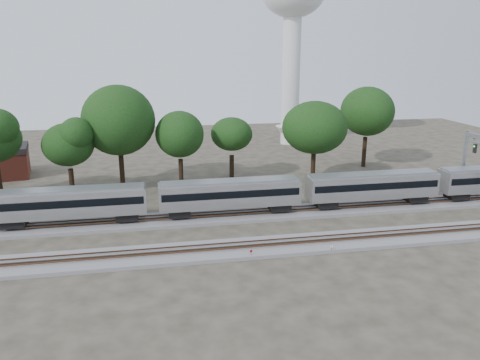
% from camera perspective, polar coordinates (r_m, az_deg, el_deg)
% --- Properties ---
extents(ground, '(160.00, 160.00, 0.00)m').
position_cam_1_polar(ground, '(52.76, -2.66, -6.99)').
color(ground, '#383328').
rests_on(ground, ground).
extents(track_far, '(160.00, 5.00, 0.73)m').
position_cam_1_polar(track_far, '(58.23, -3.50, -4.56)').
color(track_far, slate).
rests_on(track_far, ground).
extents(track_near, '(160.00, 5.00, 0.73)m').
position_cam_1_polar(track_near, '(49.05, -2.00, -8.54)').
color(track_near, slate).
rests_on(track_near, ground).
extents(train, '(109.37, 3.12, 4.60)m').
position_cam_1_polar(train, '(59.81, 7.83, -1.09)').
color(train, silver).
rests_on(train, ground).
extents(switch_stand_red, '(0.29, 0.14, 0.96)m').
position_cam_1_polar(switch_stand_red, '(47.43, 1.35, -8.87)').
color(switch_stand_red, '#512D19').
rests_on(switch_stand_red, ground).
extents(switch_stand_white, '(0.26, 0.13, 0.86)m').
position_cam_1_polar(switch_stand_white, '(49.48, 11.10, -8.18)').
color(switch_stand_white, '#512D19').
rests_on(switch_stand_white, ground).
extents(switch_lever, '(0.53, 0.36, 0.30)m').
position_cam_1_polar(switch_lever, '(49.26, 8.05, -8.66)').
color(switch_lever, '#512D19').
rests_on(switch_lever, ground).
extents(water_tower, '(13.70, 13.70, 37.93)m').
position_cam_1_polar(water_tower, '(103.64, 6.45, 19.90)').
color(water_tower, silver).
rests_on(water_tower, ground).
extents(tree_2, '(7.68, 7.68, 10.82)m').
position_cam_1_polar(tree_2, '(69.14, -20.23, 4.05)').
color(tree_2, black).
rests_on(tree_2, ground).
extents(tree_3, '(10.54, 10.54, 14.86)m').
position_cam_1_polar(tree_3, '(70.37, -14.60, 7.05)').
color(tree_3, black).
rests_on(tree_3, ground).
extents(tree_4, '(8.30, 8.30, 11.70)m').
position_cam_1_polar(tree_4, '(69.95, -7.36, 5.54)').
color(tree_4, black).
rests_on(tree_4, ground).
extents(tree_5, '(7.54, 7.54, 10.63)m').
position_cam_1_polar(tree_5, '(73.90, -1.04, 5.61)').
color(tree_5, black).
rests_on(tree_5, ground).
extents(tree_6, '(8.96, 8.96, 12.63)m').
position_cam_1_polar(tree_6, '(72.35, 9.10, 6.32)').
color(tree_6, black).
rests_on(tree_6, ground).
extents(tree_7, '(10.02, 10.02, 14.12)m').
position_cam_1_polar(tree_7, '(85.16, 15.24, 8.08)').
color(tree_7, black).
rests_on(tree_7, ground).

